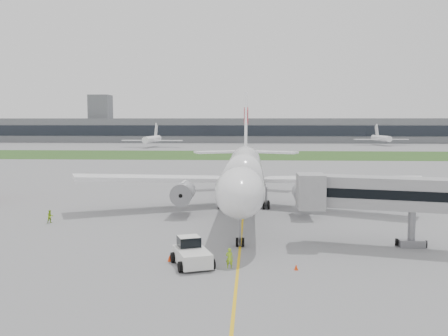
# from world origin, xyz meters

# --- Properties ---
(ground) EXTENTS (600.00, 600.00, 0.00)m
(ground) POSITION_xyz_m (0.00, 0.00, 0.00)
(ground) COLOR gray
(ground) RESTS_ON ground
(apron_markings) EXTENTS (70.00, 70.00, 0.04)m
(apron_markings) POSITION_xyz_m (0.00, -5.00, 0.00)
(apron_markings) COLOR yellow
(apron_markings) RESTS_ON ground
(grass_strip) EXTENTS (600.00, 50.00, 0.02)m
(grass_strip) POSITION_xyz_m (0.00, 120.00, 0.01)
(grass_strip) COLOR #2B511E
(grass_strip) RESTS_ON ground
(terminal_building) EXTENTS (320.00, 22.30, 14.00)m
(terminal_building) POSITION_xyz_m (0.00, 229.87, 7.00)
(terminal_building) COLOR slate
(terminal_building) RESTS_ON ground
(control_tower) EXTENTS (12.00, 12.00, 56.00)m
(control_tower) POSITION_xyz_m (-90.00, 232.00, 0.00)
(control_tower) COLOR slate
(control_tower) RESTS_ON ground
(airliner) EXTENTS (48.13, 53.95, 17.88)m
(airliner) POSITION_xyz_m (0.00, 4.87, 5.66)
(airliner) COLOR white
(airliner) RESTS_ON ground
(pushback_tug) EXTENTS (4.32, 5.20, 2.35)m
(pushback_tug) POSITION_xyz_m (-4.12, -21.64, 1.08)
(pushback_tug) COLOR white
(pushback_tug) RESTS_ON ground
(jet_bridge) EXTENTS (15.76, 6.75, 7.20)m
(jet_bridge) POSITION_xyz_m (13.03, -13.75, 5.32)
(jet_bridge) COLOR #9E9EA0
(jet_bridge) RESTS_ON ground
(safety_cone_left) EXTENTS (0.42, 0.42, 0.57)m
(safety_cone_left) POSITION_xyz_m (-6.20, -20.65, 0.29)
(safety_cone_left) COLOR #FF3E0D
(safety_cone_left) RESTS_ON ground
(safety_cone_right) EXTENTS (0.36, 0.36, 0.49)m
(safety_cone_right) POSITION_xyz_m (4.94, -22.68, 0.25)
(safety_cone_right) COLOR #FF3E0D
(safety_cone_right) RESTS_ON ground
(ground_crew_near) EXTENTS (0.66, 0.45, 1.76)m
(ground_crew_near) POSITION_xyz_m (-0.74, -22.47, 0.88)
(ground_crew_near) COLOR #98D122
(ground_crew_near) RESTS_ON ground
(ground_crew_far) EXTENTS (0.99, 1.00, 1.63)m
(ground_crew_far) POSITION_xyz_m (-23.73, -4.79, 0.81)
(ground_crew_far) COLOR #95C921
(ground_crew_far) RESTS_ON ground
(distant_aircraft_left) EXTENTS (30.33, 27.10, 11.11)m
(distant_aircraft_left) POSITION_xyz_m (-46.73, 171.83, 0.00)
(distant_aircraft_left) COLOR white
(distant_aircraft_left) RESTS_ON ground
(distant_aircraft_right) EXTENTS (29.51, 26.54, 10.55)m
(distant_aircraft_right) POSITION_xyz_m (67.43, 197.08, 0.00)
(distant_aircraft_right) COLOR white
(distant_aircraft_right) RESTS_ON ground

